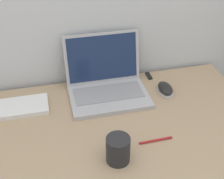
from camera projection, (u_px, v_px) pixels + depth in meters
laptop at (107, 82)px, 1.41m from camera, size 0.35×0.29×0.25m
drink_cup at (118, 149)px, 1.08m from camera, size 0.09×0.09×0.10m
computer_mouse at (165, 89)px, 1.44m from camera, size 0.07×0.11×0.04m
usb_stick at (149, 76)px, 1.55m from camera, size 0.02×0.06×0.01m
pen at (156, 140)px, 1.18m from camera, size 0.13×0.01×0.01m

